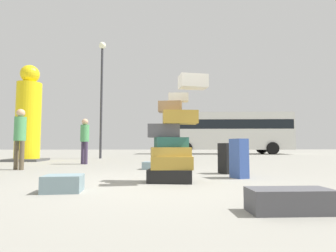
{
  "coord_description": "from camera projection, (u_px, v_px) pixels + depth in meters",
  "views": [
    {
      "loc": [
        -0.08,
        -4.67,
        0.65
      ],
      "look_at": [
        0.21,
        0.84,
        1.05
      ],
      "focal_mm": 28.68,
      "sensor_mm": 36.0,
      "label": 1
    }
  ],
  "objects": [
    {
      "name": "suitcase_navy_right_side",
      "position": [
        239.0,
        158.0,
        5.4
      ],
      "size": [
        0.33,
        0.41,
        0.79
      ],
      "primitive_type": "cube",
      "rotation": [
        0.0,
        0.0,
        0.33
      ],
      "color": "#334F99",
      "rests_on": "ground"
    },
    {
      "name": "person_tourist_with_camera",
      "position": [
        20.0,
        133.0,
        7.27
      ],
      "size": [
        0.31,
        0.3,
        1.65
      ],
      "rotation": [
        0.0,
        0.0,
        -0.49
      ],
      "color": "brown",
      "rests_on": "ground"
    },
    {
      "name": "suitcase_tower",
      "position": [
        173.0,
        142.0,
        4.8
      ],
      "size": [
        1.04,
        0.82,
        1.85
      ],
      "color": "black",
      "rests_on": "ground"
    },
    {
      "name": "yellow_dummy_statue",
      "position": [
        28.0,
        118.0,
        11.4
      ],
      "size": [
        1.4,
        1.4,
        4.11
      ],
      "color": "yellow",
      "rests_on": "ground"
    },
    {
      "name": "person_bearded_onlooker",
      "position": [
        85.0,
        137.0,
        9.48
      ],
      "size": [
        0.3,
        0.3,
        1.6
      ],
      "rotation": [
        0.0,
        0.0,
        -0.81
      ],
      "color": "#3F334C",
      "rests_on": "ground"
    },
    {
      "name": "lamp_post",
      "position": [
        102.0,
        82.0,
        13.86
      ],
      "size": [
        0.36,
        0.36,
        6.05
      ],
      "color": "#333338",
      "rests_on": "ground"
    },
    {
      "name": "parked_bus",
      "position": [
        226.0,
        130.0,
        21.01
      ],
      "size": [
        9.87,
        3.36,
        3.15
      ],
      "rotation": [
        0.0,
        0.0,
        -0.09
      ],
      "color": "silver",
      "rests_on": "ground"
    },
    {
      "name": "suitcase_black_foreground_far",
      "position": [
        226.0,
        158.0,
        6.24
      ],
      "size": [
        0.34,
        0.39,
        0.71
      ],
      "primitive_type": "cube",
      "rotation": [
        0.0,
        0.0,
        0.44
      ],
      "color": "black",
      "rests_on": "ground"
    },
    {
      "name": "ground_plane",
      "position": [
        159.0,
        183.0,
        4.61
      ],
      "size": [
        80.0,
        80.0,
        0.0
      ],
      "primitive_type": "plane",
      "color": "gray"
    },
    {
      "name": "suitcase_slate_left_side",
      "position": [
        153.0,
        166.0,
        7.36
      ],
      "size": [
        0.58,
        0.49,
        0.2
      ],
      "primitive_type": "cube",
      "rotation": [
        0.0,
        0.0,
        -0.19
      ],
      "color": "gray",
      "rests_on": "ground"
    },
    {
      "name": "suitcase_charcoal_upright_blue",
      "position": [
        290.0,
        201.0,
        2.61
      ],
      "size": [
        0.8,
        0.35,
        0.23
      ],
      "primitive_type": "cube",
      "rotation": [
        0.0,
        0.0,
        -0.01
      ],
      "color": "#4C4C51",
      "rests_on": "ground"
    },
    {
      "name": "suitcase_slate_foreground_near",
      "position": [
        63.0,
        183.0,
        3.77
      ],
      "size": [
        0.55,
        0.46,
        0.24
      ],
      "primitive_type": "cube",
      "rotation": [
        0.0,
        0.0,
        0.08
      ],
      "color": "gray",
      "rests_on": "ground"
    }
  ]
}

